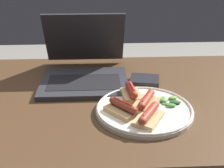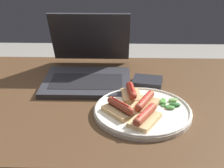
% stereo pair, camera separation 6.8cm
% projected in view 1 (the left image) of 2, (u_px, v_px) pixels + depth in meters
% --- Properties ---
extents(desk, '(1.26, 0.74, 0.77)m').
position_uv_depth(desk, '(100.00, 114.00, 1.09)').
color(desk, '#4C331E').
rests_on(desk, ground_plane).
extents(laptop, '(0.31, 0.35, 0.23)m').
position_uv_depth(laptop, '(84.00, 69.00, 1.16)').
color(laptop, '#2D2D33').
rests_on(laptop, desk).
extents(plate, '(0.30, 0.30, 0.02)m').
position_uv_depth(plate, '(144.00, 110.00, 0.95)').
color(plate, silver).
rests_on(plate, desk).
extents(sausage_toast_left, '(0.10, 0.12, 0.04)m').
position_uv_depth(sausage_toast_left, '(146.00, 102.00, 0.95)').
color(sausage_toast_left, tan).
rests_on(sausage_toast_left, plate).
extents(sausage_toast_middle, '(0.11, 0.12, 0.04)m').
position_uv_depth(sausage_toast_middle, '(149.00, 116.00, 0.88)').
color(sausage_toast_middle, tan).
rests_on(sausage_toast_middle, plate).
extents(sausage_toast_right, '(0.07, 0.10, 0.04)m').
position_uv_depth(sausage_toast_right, '(131.00, 93.00, 1.01)').
color(sausage_toast_right, tan).
rests_on(sausage_toast_right, plate).
extents(sausage_toast_extra, '(0.12, 0.12, 0.04)m').
position_uv_depth(sausage_toast_extra, '(123.00, 108.00, 0.92)').
color(sausage_toast_extra, tan).
rests_on(sausage_toast_extra, plate).
extents(salad_pile, '(0.07, 0.08, 0.01)m').
position_uv_depth(salad_pile, '(169.00, 101.00, 0.98)').
color(salad_pile, '#387A33').
rests_on(salad_pile, plate).
extents(external_drive, '(0.12, 0.11, 0.02)m').
position_uv_depth(external_drive, '(145.00, 81.00, 1.14)').
color(external_drive, '#232328').
rests_on(external_drive, desk).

